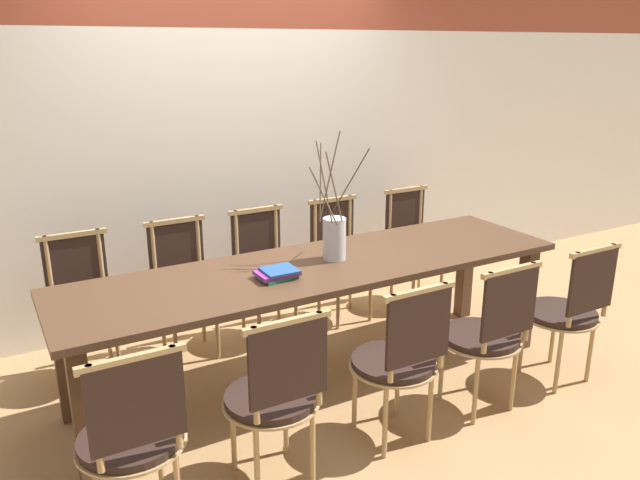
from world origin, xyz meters
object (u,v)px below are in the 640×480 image
Objects in this scene: dining_table at (320,279)px; chair_near_center at (399,357)px; chair_far_center at (265,270)px; vase_centerpiece at (334,237)px; book_stack at (278,274)px.

chair_near_center is at bearing -87.02° from dining_table.
chair_far_center reaches higher than dining_table.
chair_far_center is at bearing 91.50° from dining_table.
vase_centerpiece reaches higher than book_stack.
book_stack is (-0.32, -0.09, 0.12)m from dining_table.
vase_centerpiece reaches higher than dining_table.
dining_table is 13.32× the size of book_stack.
chair_near_center reaches higher than dining_table.
vase_centerpiece is (0.08, 0.79, 0.41)m from chair_near_center.
chair_near_center is at bearing -95.92° from vase_centerpiece.
dining_table is 3.39× the size of chair_far_center.
chair_near_center is 0.81m from book_stack.
chair_far_center is at bearing 70.38° from book_stack.
vase_centerpiece reaches higher than chair_far_center.
chair_near_center is at bearing 92.24° from chair_far_center.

